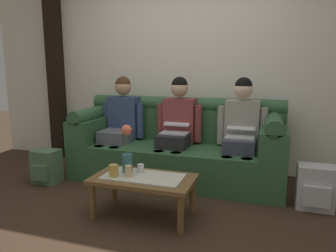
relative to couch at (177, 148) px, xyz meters
name	(u,v)px	position (x,y,z in m)	size (l,w,h in m)	color
ground_plane	(140,220)	(0.00, -1.17, -0.37)	(14.00, 14.00, 0.00)	#382619
back_wall_patterned	(189,58)	(0.00, 0.53, 1.08)	(6.00, 0.12, 2.90)	silver
timber_pillar	(56,59)	(-1.98, 0.41, 1.08)	(0.20, 0.20, 2.90)	black
couch	(177,148)	(0.00, 0.00, 0.00)	(2.47, 0.88, 0.96)	#2D5633
person_left	(121,121)	(-0.75, 0.00, 0.29)	(0.56, 0.67, 1.22)	#595B66
person_middle	(177,125)	(0.00, 0.00, 0.29)	(0.56, 0.67, 1.22)	#232326
person_right	(241,128)	(0.75, 0.00, 0.29)	(0.56, 0.67, 1.22)	#383D4C
coffee_table	(143,182)	(0.00, -1.07, -0.05)	(0.91, 0.50, 0.37)	brown
flower_vase	(127,151)	(-0.18, -1.02, 0.20)	(0.09, 0.09, 0.44)	#336672
cup_near_left	(128,171)	(-0.12, -1.13, 0.06)	(0.06, 0.06, 0.10)	#DBB77A
cup_near_right	(141,168)	(-0.06, -0.99, 0.04)	(0.06, 0.06, 0.08)	silver
cup_far_center	(114,171)	(-0.24, -1.16, 0.06)	(0.08, 0.08, 0.11)	gold
backpack_left	(46,167)	(-1.40, -0.65, -0.18)	(0.29, 0.27, 0.39)	#4C6B4C
backpack_right	(315,188)	(1.49, -0.44, -0.16)	(0.33, 0.26, 0.42)	#B7B7BC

